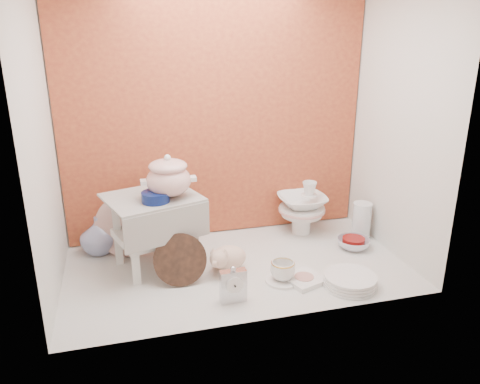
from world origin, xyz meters
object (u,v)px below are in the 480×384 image
at_px(dinner_plate_stack, 350,281).
at_px(crystal_bowl, 353,243).
at_px(mantel_clock, 233,284).
at_px(porcelain_tower, 302,207).
at_px(blue_white_vase, 98,235).
at_px(plush_pig, 228,257).
at_px(soup_tureen, 168,176).
at_px(floral_platter, 126,226).
at_px(step_stool, 154,231).
at_px(gold_rim_teacup, 283,270).

xyz_separation_m(dinner_plate_stack, crystal_bowl, (0.22, 0.38, -0.00)).
bearing_deg(mantel_clock, porcelain_tower, 46.17).
height_order(blue_white_vase, mantel_clock, blue_white_vase).
xyz_separation_m(plush_pig, dinner_plate_stack, (0.55, -0.32, -0.04)).
bearing_deg(crystal_bowl, dinner_plate_stack, -119.68).
distance_m(soup_tureen, crystal_bowl, 1.15).
bearing_deg(porcelain_tower, plush_pig, -147.50).
height_order(floral_platter, porcelain_tower, floral_platter).
xyz_separation_m(floral_platter, dinner_plate_stack, (1.05, -0.65, -0.14)).
height_order(step_stool, crystal_bowl, step_stool).
distance_m(soup_tureen, blue_white_vase, 0.62).
bearing_deg(gold_rim_teacup, plush_pig, 141.48).
xyz_separation_m(blue_white_vase, gold_rim_teacup, (0.90, -0.57, -0.05)).
height_order(step_stool, blue_white_vase, step_stool).
relative_size(gold_rim_teacup, dinner_plate_stack, 0.46).
distance_m(floral_platter, blue_white_vase, 0.18).
bearing_deg(floral_platter, gold_rim_teacup, -34.70).
relative_size(step_stool, gold_rim_teacup, 3.64).
bearing_deg(step_stool, crystal_bowl, -22.21).
relative_size(floral_platter, blue_white_vase, 1.62).
height_order(floral_platter, gold_rim_teacup, floral_platter).
bearing_deg(step_stool, dinner_plate_stack, -45.08).
relative_size(floral_platter, mantel_clock, 1.93).
distance_m(floral_platter, dinner_plate_stack, 1.25).
relative_size(soup_tureen, blue_white_vase, 1.24).
distance_m(dinner_plate_stack, crystal_bowl, 0.44).
bearing_deg(crystal_bowl, gold_rim_teacup, -154.39).
distance_m(soup_tureen, floral_platter, 0.46).
bearing_deg(soup_tureen, porcelain_tower, 16.02).
xyz_separation_m(mantel_clock, crystal_bowl, (0.81, 0.37, -0.06)).
bearing_deg(soup_tureen, crystal_bowl, -2.70).
xyz_separation_m(plush_pig, gold_rim_teacup, (0.24, -0.19, -0.01)).
height_order(plush_pig, dinner_plate_stack, plush_pig).
height_order(blue_white_vase, dinner_plate_stack, blue_white_vase).
bearing_deg(mantel_clock, crystal_bowl, 23.06).
relative_size(soup_tureen, crystal_bowl, 1.42).
bearing_deg(floral_platter, crystal_bowl, -11.67).
height_order(step_stool, plush_pig, step_stool).
bearing_deg(step_stool, gold_rim_teacup, -47.14).
xyz_separation_m(crystal_bowl, porcelain_tower, (-0.21, 0.29, 0.14)).
distance_m(mantel_clock, plush_pig, 0.31).
height_order(floral_platter, mantel_clock, floral_platter).
bearing_deg(blue_white_vase, soup_tureen, -35.30).
relative_size(soup_tureen, gold_rim_teacup, 2.15).
xyz_separation_m(soup_tureen, mantel_clock, (0.23, -0.42, -0.42)).
relative_size(floral_platter, porcelain_tower, 1.05).
bearing_deg(blue_white_vase, step_stool, -38.38).
height_order(step_stool, soup_tureen, soup_tureen).
relative_size(plush_pig, gold_rim_teacup, 1.97).
relative_size(mantel_clock, dinner_plate_stack, 0.67).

